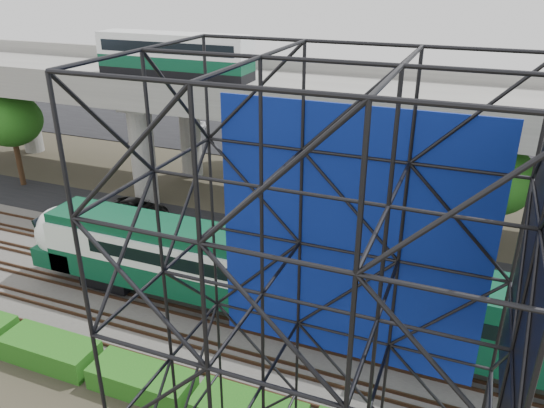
% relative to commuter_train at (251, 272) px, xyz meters
% --- Properties ---
extents(ground, '(140.00, 140.00, 0.00)m').
position_rel_commuter_train_xyz_m(ground, '(-3.41, -2.00, -2.88)').
color(ground, '#474233').
rests_on(ground, ground).
extents(ballast_bed, '(90.00, 12.00, 0.20)m').
position_rel_commuter_train_xyz_m(ballast_bed, '(-3.41, 0.00, -2.78)').
color(ballast_bed, slate).
rests_on(ballast_bed, ground).
extents(service_road, '(90.00, 5.00, 0.08)m').
position_rel_commuter_train_xyz_m(service_road, '(-3.41, 8.50, -2.84)').
color(service_road, black).
rests_on(service_road, ground).
extents(parking_lot, '(90.00, 18.00, 0.08)m').
position_rel_commuter_train_xyz_m(parking_lot, '(-3.41, 32.00, -2.84)').
color(parking_lot, black).
rests_on(parking_lot, ground).
extents(harbor_water, '(140.00, 40.00, 0.03)m').
position_rel_commuter_train_xyz_m(harbor_water, '(-3.41, 54.00, -2.87)').
color(harbor_water, slate).
rests_on(harbor_water, ground).
extents(rail_tracks, '(90.00, 9.52, 0.16)m').
position_rel_commuter_train_xyz_m(rail_tracks, '(-3.41, -0.00, -2.60)').
color(rail_tracks, '#472D1E').
rests_on(rail_tracks, ballast_bed).
extents(commuter_train, '(29.30, 3.06, 4.30)m').
position_rel_commuter_train_xyz_m(commuter_train, '(0.00, 0.00, 0.00)').
color(commuter_train, black).
rests_on(commuter_train, rail_tracks).
extents(overpass, '(80.00, 12.00, 12.40)m').
position_rel_commuter_train_xyz_m(overpass, '(-4.05, 14.00, 5.33)').
color(overpass, '#9E9B93').
rests_on(overpass, ground).
extents(scaffold_tower, '(9.36, 6.36, 15.00)m').
position_rel_commuter_train_xyz_m(scaffold_tower, '(6.34, -9.98, 4.59)').
color(scaffold_tower, black).
rests_on(scaffold_tower, ground).
extents(hedge_strip, '(34.60, 1.80, 1.20)m').
position_rel_commuter_train_xyz_m(hedge_strip, '(-2.40, -6.30, -2.32)').
color(hedge_strip, '#175313').
rests_on(hedge_strip, ground).
extents(trees, '(40.94, 16.94, 7.69)m').
position_rel_commuter_train_xyz_m(trees, '(-8.07, 14.17, 2.69)').
color(trees, '#382314').
rests_on(trees, ground).
extents(suv, '(4.95, 2.55, 1.34)m').
position_rel_commuter_train_xyz_m(suv, '(-12.60, 8.13, -2.13)').
color(suv, black).
rests_on(suv, service_road).
extents(parked_cars, '(33.33, 9.56, 1.31)m').
position_rel_commuter_train_xyz_m(parked_cars, '(-2.15, 31.57, -2.20)').
color(parked_cars, white).
rests_on(parked_cars, parking_lot).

